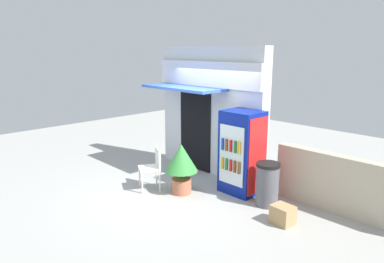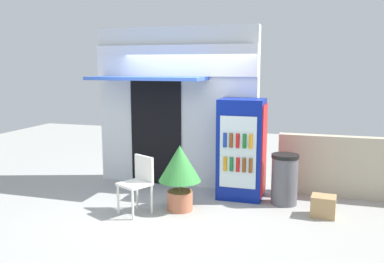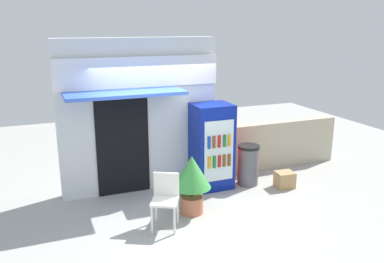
{
  "view_description": "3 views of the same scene",
  "coord_description": "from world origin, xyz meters",
  "px_view_note": "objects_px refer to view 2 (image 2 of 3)",
  "views": [
    {
      "loc": [
        5.39,
        -4.65,
        2.95
      ],
      "look_at": [
        0.22,
        0.31,
        1.27
      ],
      "focal_mm": 33.04,
      "sensor_mm": 36.0,
      "label": 1
    },
    {
      "loc": [
        2.25,
        -6.0,
        2.29
      ],
      "look_at": [
        0.33,
        0.36,
        1.23
      ],
      "focal_mm": 38.36,
      "sensor_mm": 36.0,
      "label": 2
    },
    {
      "loc": [
        -2.18,
        -6.07,
        3.25
      ],
      "look_at": [
        0.36,
        0.28,
        1.41
      ],
      "focal_mm": 37.39,
      "sensor_mm": 36.0,
      "label": 3
    }
  ],
  "objects_px": {
    "drink_cooler": "(242,149)",
    "cardboard_box": "(323,206)",
    "potted_plant_near_shop": "(180,169)",
    "plastic_chair": "(139,180)",
    "trash_bin": "(284,179)"
  },
  "relations": [
    {
      "from": "potted_plant_near_shop",
      "to": "trash_bin",
      "type": "bearing_deg",
      "value": 26.56
    },
    {
      "from": "drink_cooler",
      "to": "plastic_chair",
      "type": "distance_m",
      "value": 1.9
    },
    {
      "from": "trash_bin",
      "to": "plastic_chair",
      "type": "bearing_deg",
      "value": -153.36
    },
    {
      "from": "drink_cooler",
      "to": "potted_plant_near_shop",
      "type": "relative_size",
      "value": 1.64
    },
    {
      "from": "potted_plant_near_shop",
      "to": "cardboard_box",
      "type": "height_order",
      "value": "potted_plant_near_shop"
    },
    {
      "from": "trash_bin",
      "to": "cardboard_box",
      "type": "xyz_separation_m",
      "value": [
        0.63,
        -0.43,
        -0.26
      ]
    },
    {
      "from": "drink_cooler",
      "to": "cardboard_box",
      "type": "bearing_deg",
      "value": -23.14
    },
    {
      "from": "drink_cooler",
      "to": "trash_bin",
      "type": "distance_m",
      "value": 0.89
    },
    {
      "from": "plastic_chair",
      "to": "trash_bin",
      "type": "xyz_separation_m",
      "value": [
        2.16,
        1.08,
        -0.11
      ]
    },
    {
      "from": "plastic_chair",
      "to": "potted_plant_near_shop",
      "type": "xyz_separation_m",
      "value": [
        0.58,
        0.29,
        0.14
      ]
    },
    {
      "from": "potted_plant_near_shop",
      "to": "trash_bin",
      "type": "height_order",
      "value": "potted_plant_near_shop"
    },
    {
      "from": "drink_cooler",
      "to": "cardboard_box",
      "type": "height_order",
      "value": "drink_cooler"
    },
    {
      "from": "drink_cooler",
      "to": "plastic_chair",
      "type": "xyz_separation_m",
      "value": [
        -1.4,
        -1.24,
        -0.34
      ]
    },
    {
      "from": "drink_cooler",
      "to": "trash_bin",
      "type": "height_order",
      "value": "drink_cooler"
    },
    {
      "from": "trash_bin",
      "to": "cardboard_box",
      "type": "relative_size",
      "value": 2.35
    }
  ]
}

